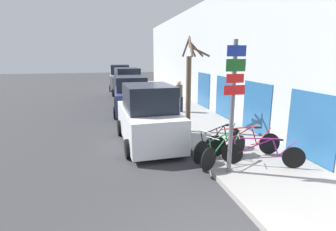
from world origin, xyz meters
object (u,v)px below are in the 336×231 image
object	(u,v)px
bicycle_0	(262,154)
bicycle_1	(225,150)
signpost	(233,102)
parked_car_0	(148,118)
parked_car_1	(132,96)
street_tree	(189,85)
pedestrian_near	(179,94)
bicycle_2	(243,143)
parked_car_2	(127,85)
bicycle_3	(219,143)
parked_car_3	(120,78)

from	to	relation	value
bicycle_0	bicycle_1	xyz separation A→B (m)	(-0.95, 0.47, 0.02)
signpost	bicycle_0	distance (m)	1.94
parked_car_0	parked_car_1	world-z (taller)	parked_car_0
street_tree	pedestrian_near	bearing A→B (deg)	79.99
signpost	pedestrian_near	distance (m)	8.08
pedestrian_near	bicycle_2	bearing A→B (deg)	-89.75
parked_car_1	signpost	bearing A→B (deg)	-75.83
bicycle_0	pedestrian_near	world-z (taller)	pedestrian_near
bicycle_1	parked_car_2	bearing A→B (deg)	-23.64
signpost	parked_car_2	xyz separation A→B (m)	(-1.55, 14.34, -1.04)
bicycle_0	parked_car_2	bearing A→B (deg)	35.05
parked_car_1	pedestrian_near	distance (m)	2.79
pedestrian_near	street_tree	world-z (taller)	street_tree
signpost	bicycle_3	xyz separation A→B (m)	(0.21, 1.19, -1.55)
parked_car_0	parked_car_3	bearing A→B (deg)	87.64
pedestrian_near	street_tree	bearing A→B (deg)	-100.97
bicycle_1	street_tree	xyz separation A→B (m)	(-0.02, 3.48, 1.56)
bicycle_1	bicycle_3	world-z (taller)	bicycle_3
bicycle_2	parked_car_3	bearing A→B (deg)	14.40
bicycle_3	parked_car_0	size ratio (longest dim) A/B	0.52
bicycle_3	signpost	bearing A→B (deg)	137.69
signpost	parked_car_3	world-z (taller)	signpost
bicycle_2	parked_car_3	size ratio (longest dim) A/B	0.56
parked_car_1	parked_car_0	bearing A→B (deg)	-86.33
street_tree	signpost	bearing A→B (deg)	-91.90
signpost	bicycle_1	size ratio (longest dim) A/B	1.80
bicycle_1	street_tree	world-z (taller)	street_tree
bicycle_0	street_tree	bearing A→B (deg)	38.26
bicycle_0	street_tree	distance (m)	4.36
signpost	parked_car_3	bearing A→B (deg)	94.84
parked_car_3	pedestrian_near	distance (m)	12.48
bicycle_1	bicycle_2	world-z (taller)	bicycle_2
parked_car_0	parked_car_3	distance (m)	16.88
pedestrian_near	signpost	bearing A→B (deg)	-96.84
parked_car_2	bicycle_2	bearing A→B (deg)	-83.15
parked_car_3	bicycle_2	bearing A→B (deg)	-78.65
bicycle_1	bicycle_3	xyz separation A→B (m)	(0.06, 0.59, 0.02)
bicycle_1	pedestrian_near	world-z (taller)	pedestrian_near
bicycle_2	parked_car_2	distance (m)	13.57
bicycle_0	parked_car_3	bearing A→B (deg)	32.45
bicycle_3	pedestrian_near	xyz separation A→B (m)	(0.61, 6.79, 0.61)
parked_car_3	street_tree	world-z (taller)	street_tree
parked_car_0	street_tree	bearing A→B (deg)	20.25
parked_car_0	street_tree	size ratio (longest dim) A/B	1.11
parked_car_1	bicycle_0	bearing A→B (deg)	-69.00
parked_car_3	parked_car_0	bearing A→B (deg)	-86.59
bicycle_1	bicycle_0	bearing A→B (deg)	-146.92
bicycle_3	parked_car_3	world-z (taller)	parked_car_3
bicycle_2	parked_car_2	size ratio (longest dim) A/B	0.56
parked_car_3	bicycle_0	bearing A→B (deg)	-78.62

